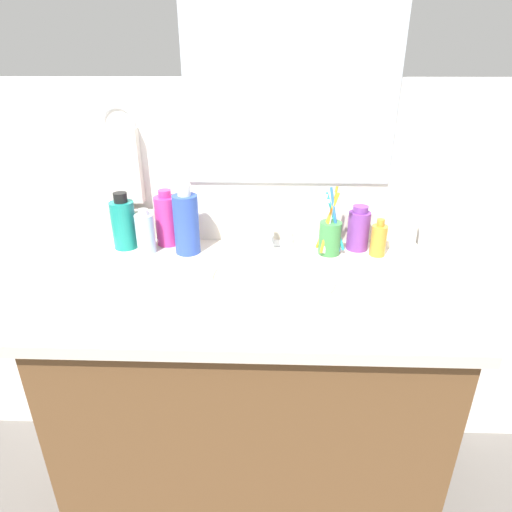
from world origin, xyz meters
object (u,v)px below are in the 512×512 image
object	(u,v)px
bottle_soap_pink	(167,220)
cup_green	(330,235)
faucet	(270,239)
soap_bar	(396,242)
bottle_mouthwash_teal	(124,223)
hand_towel	(122,166)
bottle_oil_amber	(379,240)
bottle_shampoo_blue	(186,223)
bottle_cream_purple	(358,229)
bottle_gel_clear	(145,233)

from	to	relation	value
bottle_soap_pink	cup_green	world-z (taller)	cup_green
faucet	cup_green	bearing A→B (deg)	-12.83
faucet	cup_green	size ratio (longest dim) A/B	0.81
cup_green	soap_bar	world-z (taller)	cup_green
bottle_mouthwash_teal	soap_bar	distance (m)	0.81
hand_towel	bottle_oil_amber	bearing A→B (deg)	-9.75
bottle_shampoo_blue	soap_bar	bearing A→B (deg)	6.31
faucet	bottle_soap_pink	size ratio (longest dim) A/B	0.96
bottle_cream_purple	soap_bar	xyz separation A→B (m)	(0.12, 0.03, -0.05)
hand_towel	bottle_cream_purple	bearing A→B (deg)	-7.05
bottle_shampoo_blue	bottle_cream_purple	world-z (taller)	bottle_shampoo_blue
soap_bar	bottle_mouthwash_teal	bearing A→B (deg)	-177.35
bottle_oil_amber	soap_bar	xyz separation A→B (m)	(0.07, 0.07, -0.03)
faucet	bottle_soap_pink	world-z (taller)	bottle_soap_pink
hand_towel	soap_bar	world-z (taller)	hand_towel
bottle_gel_clear	cup_green	bearing A→B (deg)	0.69
hand_towel	faucet	size ratio (longest dim) A/B	1.38
bottle_cream_purple	bottle_shampoo_blue	bearing A→B (deg)	-175.30
bottle_shampoo_blue	bottle_soap_pink	world-z (taller)	bottle_shampoo_blue
cup_green	faucet	bearing A→B (deg)	167.17
hand_towel	bottle_oil_amber	xyz separation A→B (m)	(0.75, -0.13, -0.17)
hand_towel	faucet	xyz separation A→B (m)	(0.44, -0.08, -0.19)
faucet	bottle_mouthwash_teal	bearing A→B (deg)	-178.49
bottle_soap_pink	soap_bar	xyz separation A→B (m)	(0.68, 0.01, -0.06)
cup_green	bottle_shampoo_blue	bearing A→B (deg)	-179.54
faucet	bottle_oil_amber	size ratio (longest dim) A/B	1.48
bottle_shampoo_blue	bottle_oil_amber	size ratio (longest dim) A/B	1.86
bottle_shampoo_blue	bottle_mouthwash_teal	world-z (taller)	bottle_shampoo_blue
hand_towel	bottle_mouthwash_teal	size ratio (longest dim) A/B	1.32
bottle_gel_clear	bottle_oil_amber	world-z (taller)	bottle_gel_clear
faucet	cup_green	xyz separation A→B (m)	(0.17, -0.04, 0.03)
cup_green	hand_towel	bearing A→B (deg)	168.59
faucet	bottle_shampoo_blue	size ratio (longest dim) A/B	0.80
faucet	soap_bar	xyz separation A→B (m)	(0.38, 0.03, -0.02)
soap_bar	bottle_soap_pink	bearing A→B (deg)	-179.45
bottle_mouthwash_teal	soap_bar	world-z (taller)	bottle_mouthwash_teal
hand_towel	faucet	world-z (taller)	hand_towel
bottle_shampoo_blue	bottle_cream_purple	size ratio (longest dim) A/B	1.52
bottle_mouthwash_teal	bottle_oil_amber	world-z (taller)	bottle_mouthwash_teal
bottle_soap_pink	bottle_shampoo_blue	bearing A→B (deg)	-41.25
bottle_soap_pink	bottle_gel_clear	size ratio (longest dim) A/B	1.28
bottle_soap_pink	soap_bar	world-z (taller)	bottle_soap_pink
bottle_soap_pink	cup_green	distance (m)	0.48
bottle_oil_amber	cup_green	distance (m)	0.14
bottle_oil_amber	hand_towel	bearing A→B (deg)	170.25
bottle_mouthwash_teal	faucet	bearing A→B (deg)	1.51
bottle_shampoo_blue	bottle_oil_amber	distance (m)	0.54
bottle_soap_pink	hand_towel	bearing A→B (deg)	154.21
bottle_soap_pink	bottle_gel_clear	world-z (taller)	bottle_soap_pink
bottle_oil_amber	cup_green	world-z (taller)	cup_green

